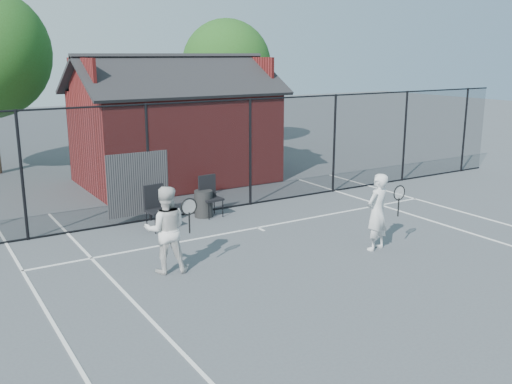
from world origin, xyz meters
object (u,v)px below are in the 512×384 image
chair_left (158,209)px  chair_right (211,197)px  player_front (377,212)px  waste_bin (204,204)px  player_back (166,230)px  clubhouse (175,133)px

chair_left → chair_right: bearing=6.5°
player_front → waste_bin: player_front is taller
player_front → player_back: player_back is taller
waste_bin → clubhouse: bearing=75.0°
clubhouse → player_back: clubhouse is taller
waste_bin → player_back: bearing=-127.1°
chair_left → waste_bin: 1.55m
player_back → waste_bin: size_ratio=2.45×
clubhouse → chair_left: (-2.64, -4.90, -1.07)m
player_front → waste_bin: bearing=115.5°
chair_right → player_front: bearing=-70.1°
player_back → chair_left: (0.90, 2.61, -0.33)m
clubhouse → player_front: size_ratio=3.83×
player_front → waste_bin: (-2.05, 4.30, -0.50)m
clubhouse → player_front: clubhouse is taller
chair_left → chair_right: chair_left is taller
clubhouse → chair_left: clubhouse is taller
player_back → chair_left: size_ratio=1.60×
chair_right → chair_left: bearing=-170.8°
chair_right → clubhouse: bearing=73.3°
clubhouse → waste_bin: 4.73m
clubhouse → player_back: bearing=-115.2°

